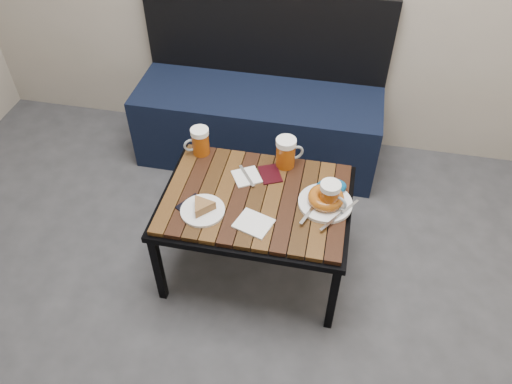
% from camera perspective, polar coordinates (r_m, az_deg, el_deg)
% --- Properties ---
extents(bench, '(1.40, 0.50, 0.95)m').
position_cam_1_polar(bench, '(2.98, 0.30, 8.56)').
color(bench, black).
rests_on(bench, ground).
extents(cafe_table, '(0.84, 0.62, 0.47)m').
position_cam_1_polar(cafe_table, '(2.22, 0.00, -1.33)').
color(cafe_table, black).
rests_on(cafe_table, ground).
extents(beer_mug_left, '(0.13, 0.11, 0.14)m').
position_cam_1_polar(beer_mug_left, '(2.38, -6.43, 5.78)').
color(beer_mug_left, '#A1460D').
rests_on(beer_mug_left, cafe_table).
extents(beer_mug_centre, '(0.14, 0.12, 0.15)m').
position_cam_1_polar(beer_mug_centre, '(2.30, 3.48, 4.54)').
color(beer_mug_centre, '#A1460D').
rests_on(beer_mug_centre, cafe_table).
extents(beer_mug_right, '(0.13, 0.11, 0.14)m').
position_cam_1_polar(beer_mug_right, '(2.11, 8.44, -0.50)').
color(beer_mug_right, '#A1460D').
rests_on(beer_mug_right, cafe_table).
extents(plate_pie, '(0.19, 0.19, 0.05)m').
position_cam_1_polar(plate_pie, '(2.12, -6.14, -1.85)').
color(plate_pie, white).
rests_on(plate_pie, cafe_table).
extents(plate_bagel, '(0.26, 0.29, 0.06)m').
position_cam_1_polar(plate_bagel, '(2.16, 7.96, -0.91)').
color(plate_bagel, white).
rests_on(plate_bagel, cafe_table).
extents(napkin_left, '(0.16, 0.16, 0.01)m').
position_cam_1_polar(napkin_left, '(2.28, -1.07, 1.77)').
color(napkin_left, white).
rests_on(napkin_left, cafe_table).
extents(napkin_right, '(0.18, 0.16, 0.01)m').
position_cam_1_polar(napkin_right, '(2.07, -0.27, -3.62)').
color(napkin_right, white).
rests_on(napkin_right, cafe_table).
extents(passport_navy, '(0.13, 0.15, 0.01)m').
position_cam_1_polar(passport_navy, '(2.17, -7.35, -1.49)').
color(passport_navy, black).
rests_on(passport_navy, cafe_table).
extents(passport_burgundy, '(0.13, 0.15, 0.01)m').
position_cam_1_polar(passport_burgundy, '(2.29, 1.62, 2.06)').
color(passport_burgundy, black).
rests_on(passport_burgundy, cafe_table).
extents(knit_pouch, '(0.16, 0.13, 0.06)m').
position_cam_1_polar(knit_pouch, '(2.22, 8.58, 0.59)').
color(knit_pouch, navy).
rests_on(knit_pouch, cafe_table).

